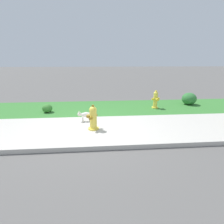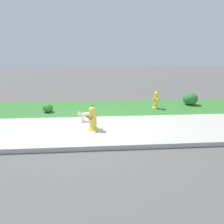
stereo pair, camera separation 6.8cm
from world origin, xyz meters
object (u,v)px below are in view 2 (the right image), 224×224
Objects in this scene: fire_hydrant_near_corner at (156,100)px; shrub_bush_near_lamp at (48,108)px; shrub_bush_far_verge at (190,99)px; fire_hydrant_across_street at (93,118)px; small_white_dog at (85,115)px.

shrub_bush_near_lamp is (-4.62, -0.27, -0.21)m from fire_hydrant_near_corner.
fire_hydrant_near_corner is 1.18× the size of shrub_bush_far_verge.
shrub_bush_near_lamp is at bearing -172.89° from shrub_bush_far_verge.
fire_hydrant_near_corner reaches higher than fire_hydrant_across_street.
shrub_bush_near_lamp is (-6.47, -0.81, -0.11)m from shrub_bush_far_verge.
small_white_dog is at bearing -156.93° from shrub_bush_far_verge.
fire_hydrant_near_corner is 4.64m from shrub_bush_near_lamp.
fire_hydrant_across_street reaches higher than shrub_bush_near_lamp.
fire_hydrant_near_corner is 1.50× the size of small_white_dog.
fire_hydrant_near_corner reaches higher than shrub_bush_near_lamp.
shrub_bush_far_verge is (4.85, 2.07, 0.05)m from small_white_dog.
fire_hydrant_across_street reaches higher than small_white_dog.
fire_hydrant_across_street is (-2.71, -2.30, -0.01)m from fire_hydrant_near_corner.
fire_hydrant_across_street is at bearing -148.12° from shrub_bush_far_verge.
fire_hydrant_near_corner is 1.93m from shrub_bush_far_verge.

